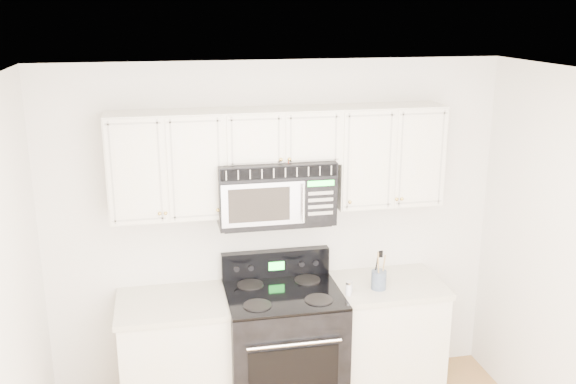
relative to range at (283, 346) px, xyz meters
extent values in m
cube|color=white|center=(0.02, -1.39, 2.12)|extent=(3.50, 3.50, 0.01)
cube|color=silver|center=(0.02, 0.36, 0.82)|extent=(3.50, 0.01, 2.60)
cube|color=beige|center=(-0.78, 0.04, -0.04)|extent=(0.82, 0.63, 0.88)
cube|color=beige|center=(-0.78, 0.04, 0.42)|extent=(0.86, 0.65, 0.04)
cube|color=beige|center=(0.82, 0.04, -0.04)|extent=(0.82, 0.63, 0.88)
cube|color=beige|center=(0.82, 0.04, 0.42)|extent=(0.86, 0.65, 0.04)
cube|color=black|center=(0.82, 0.08, -0.43)|extent=(0.82, 0.55, 0.10)
cube|color=black|center=(0.00, -0.01, -0.02)|extent=(0.85, 0.72, 0.92)
cube|color=black|center=(0.00, -0.37, -0.03)|extent=(0.65, 0.01, 0.45)
cylinder|color=silver|center=(0.00, -0.40, 0.24)|extent=(0.67, 0.02, 0.02)
cube|color=black|center=(0.00, -0.01, 0.44)|extent=(0.85, 0.72, 0.02)
cube|color=black|center=(0.00, 0.32, 0.55)|extent=(0.85, 0.08, 0.22)
cube|color=#23F839|center=(0.00, 0.27, 0.55)|extent=(0.12, 0.00, 0.07)
cube|color=beige|center=(-0.80, 0.19, 1.41)|extent=(0.80, 0.33, 0.75)
cube|color=beige|center=(0.84, 0.19, 1.41)|extent=(0.80, 0.33, 0.75)
cube|color=beige|center=(0.02, 0.19, 1.59)|extent=(0.84, 0.33, 0.39)
sphere|color=tan|center=(-0.82, 0.00, 1.12)|extent=(0.03, 0.03, 0.03)
sphere|color=tan|center=(-0.46, 0.00, 1.12)|extent=(0.03, 0.03, 0.03)
sphere|color=tan|center=(0.50, 0.00, 1.12)|extent=(0.03, 0.03, 0.03)
sphere|color=tan|center=(0.86, 0.00, 1.12)|extent=(0.03, 0.03, 0.03)
sphere|color=tan|center=(-0.01, 0.00, 1.46)|extent=(0.03, 0.03, 0.03)
sphere|color=tan|center=(0.05, 0.00, 1.46)|extent=(0.03, 0.03, 0.03)
cylinder|color=red|center=(0.04, 0.00, 1.41)|extent=(0.00, 0.00, 0.10)
sphere|color=tan|center=(0.04, 0.00, 1.35)|extent=(0.03, 0.03, 0.03)
cube|color=black|center=(-0.04, 0.15, 1.20)|extent=(0.84, 0.42, 0.46)
cube|color=#A39F9A|center=(-0.04, -0.06, 1.38)|extent=(0.82, 0.01, 0.08)
cube|color=#9D9CA4|center=(-0.15, -0.07, 1.16)|extent=(0.59, 0.01, 0.31)
cube|color=black|center=(-0.18, -0.07, 1.16)|extent=(0.43, 0.01, 0.24)
cube|color=black|center=(0.26, -0.07, 1.16)|extent=(0.23, 0.01, 0.31)
cube|color=#23F839|center=(0.26, -0.07, 1.29)|extent=(0.19, 0.00, 0.04)
cylinder|color=silver|center=(0.13, -0.10, 1.16)|extent=(0.02, 0.02, 0.26)
cylinder|color=slate|center=(0.72, -0.05, 0.51)|extent=(0.11, 0.11, 0.14)
cylinder|color=#9E7F4C|center=(0.75, -0.05, 0.58)|extent=(0.01, 0.01, 0.25)
cylinder|color=black|center=(0.71, -0.03, 0.59)|extent=(0.01, 0.01, 0.27)
cylinder|color=#9E7F4C|center=(0.71, -0.08, 0.60)|extent=(0.01, 0.01, 0.29)
cylinder|color=silver|center=(0.47, -0.12, 0.48)|extent=(0.04, 0.04, 0.09)
cylinder|color=silver|center=(0.47, -0.12, 0.53)|extent=(0.04, 0.04, 0.02)
cylinder|color=silver|center=(0.49, -0.08, 0.48)|extent=(0.04, 0.04, 0.08)
cylinder|color=silver|center=(0.49, -0.08, 0.52)|extent=(0.04, 0.04, 0.01)
camera|label=1|loc=(-0.84, -4.27, 2.47)|focal=40.00mm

